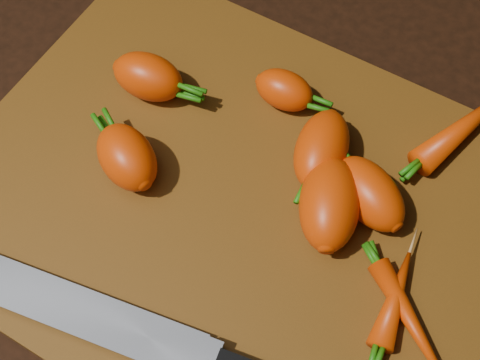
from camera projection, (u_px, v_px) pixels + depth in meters
The scene contains 12 objects.
ground at pixel (234, 207), 0.61m from camera, with size 2.00×2.00×0.01m, color black.
cutting_board at pixel (234, 201), 0.60m from camera, with size 0.50×0.40×0.01m, color brown.
carrot_0 at pixel (148, 77), 0.63m from camera, with size 0.07×0.04×0.04m, color #EF3E02.
carrot_1 at pixel (127, 157), 0.59m from camera, with size 0.07×0.05×0.05m, color #EF3E02.
carrot_2 at pixel (322, 149), 0.59m from camera, with size 0.08×0.05×0.05m, color #EF3E02.
carrot_3 at pixel (329, 204), 0.57m from camera, with size 0.09×0.05×0.05m, color #EF3E02.
carrot_4 at pixel (284, 90), 0.63m from camera, with size 0.06×0.04×0.04m, color #EF3E02.
carrot_5 at pixel (369, 193), 0.57m from camera, with size 0.08×0.05×0.05m, color #EF3E02.
carrot_6 at pixel (467, 124), 0.62m from camera, with size 0.13×0.03×0.03m, color #EF3E02.
carrot_7 at pixel (413, 325), 0.53m from camera, with size 0.11×0.02×0.02m, color #EF3E02.
carrot_8 at pixel (395, 299), 0.54m from camera, with size 0.09×0.02×0.02m, color #EF3E02.
knife at pixel (102, 320), 0.53m from camera, with size 0.35×0.09×0.02m.
Camera 1 is at (0.14, -0.23, 0.54)m, focal length 50.00 mm.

